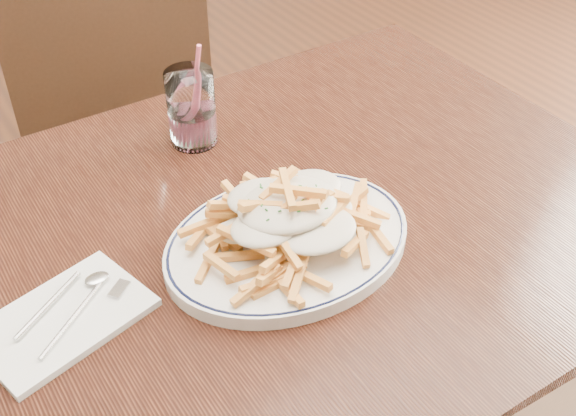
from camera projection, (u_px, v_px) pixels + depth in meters
table at (243, 275)px, 1.03m from camera, size 1.20×0.80×0.75m
chair_far at (115, 122)px, 1.66m from camera, size 0.47×0.47×0.89m
fries_plate at (288, 242)px, 0.95m from camera, size 0.42×0.39×0.02m
loaded_fries at (288, 212)px, 0.92m from camera, size 0.30×0.26×0.08m
napkin at (63, 319)px, 0.86m from camera, size 0.22×0.17×0.01m
cutlery at (60, 312)px, 0.86m from camera, size 0.15×0.14×0.01m
water_glass at (192, 112)px, 1.13m from camera, size 0.08×0.08×0.17m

